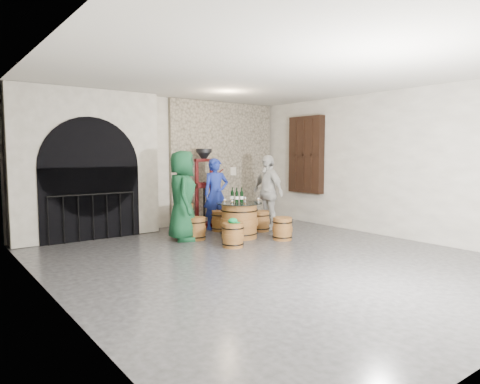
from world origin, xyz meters
TOP-DOWN VIEW (x-y plane):
  - ground at (0.00, 0.00)m, footprint 8.00×8.00m
  - wall_back at (0.00, 4.00)m, footprint 8.00×0.00m
  - wall_left at (-3.50, 0.00)m, footprint 0.00×8.00m
  - wall_right at (3.50, 0.00)m, footprint 0.00×8.00m
  - ceiling at (0.00, 0.00)m, footprint 8.00×8.00m
  - stone_facing_panel at (1.80, 3.94)m, footprint 3.20×0.12m
  - arched_opening at (-1.90, 3.74)m, footprint 3.10×0.60m
  - shuttered_window at (3.38, 2.40)m, footprint 0.23×1.10m
  - barrel_table at (0.74, 1.80)m, footprint 1.00×1.00m
  - barrel_stool_left at (-0.13, 2.19)m, footprint 0.44×0.44m
  - barrel_stool_far at (0.88, 2.74)m, footprint 0.44×0.44m
  - barrel_stool_right at (1.62, 2.13)m, footprint 0.44×0.44m
  - barrel_stool_near_right at (1.34, 1.07)m, footprint 0.44×0.44m
  - barrel_stool_near_left at (0.07, 1.12)m, footprint 0.44×0.44m
  - green_cap at (0.08, 1.12)m, footprint 0.24×0.19m
  - person_green at (-0.38, 2.30)m, footprint 0.94×1.10m
  - person_blue at (0.92, 2.98)m, footprint 0.71×0.55m
  - person_white at (1.94, 2.25)m, footprint 0.50×1.08m
  - wine_bottle_left at (0.73, 1.87)m, footprint 0.08×0.08m
  - wine_bottle_center at (0.82, 1.82)m, footprint 0.08×0.08m
  - wine_bottle_right at (0.70, 2.00)m, footprint 0.08×0.08m
  - tasting_glass_a at (0.44, 1.64)m, footprint 0.05×0.05m
  - tasting_glass_b at (0.95, 1.87)m, footprint 0.05×0.05m
  - tasting_glass_c at (0.67, 2.01)m, footprint 0.05×0.05m
  - tasting_glass_d at (1.03, 1.98)m, footprint 0.05×0.05m
  - tasting_glass_e at (1.12, 1.61)m, footprint 0.05×0.05m
  - tasting_glass_f at (0.41, 1.88)m, footprint 0.05×0.05m
  - side_barrel at (0.07, 3.07)m, footprint 0.51×0.51m
  - corking_press at (0.89, 3.45)m, footprint 0.81×0.48m
  - control_box at (2.05, 3.86)m, footprint 0.18×0.10m

SIDE VIEW (x-z plane):
  - ground at x=0.00m, z-range 0.00..0.00m
  - barrel_stool_left at x=-0.13m, z-range 0.00..0.48m
  - barrel_stool_far at x=0.88m, z-range 0.00..0.48m
  - barrel_stool_right at x=1.62m, z-range 0.00..0.48m
  - barrel_stool_near_right at x=1.34m, z-range 0.00..0.48m
  - barrel_stool_near_left at x=0.07m, z-range 0.00..0.48m
  - side_barrel at x=0.07m, z-range 0.00..0.67m
  - barrel_table at x=0.74m, z-range 0.00..0.77m
  - green_cap at x=0.08m, z-range 0.47..0.57m
  - tasting_glass_a at x=0.44m, z-range 0.77..0.87m
  - tasting_glass_b at x=0.95m, z-range 0.77..0.87m
  - tasting_glass_c at x=0.67m, z-range 0.77..0.87m
  - tasting_glass_d at x=1.03m, z-range 0.77..0.87m
  - tasting_glass_e at x=1.12m, z-range 0.77..0.87m
  - tasting_glass_f at x=0.41m, z-range 0.77..0.87m
  - person_blue at x=0.92m, z-range 0.00..1.72m
  - wine_bottle_left at x=0.73m, z-range 0.74..1.06m
  - wine_bottle_center at x=0.82m, z-range 0.74..1.06m
  - wine_bottle_right at x=0.70m, z-range 0.74..1.06m
  - person_white at x=1.94m, z-range 0.00..1.81m
  - person_green at x=-0.38m, z-range 0.00..1.90m
  - corking_press at x=0.89m, z-range 0.16..2.11m
  - control_box at x=2.05m, z-range 1.24..1.46m
  - arched_opening at x=-1.90m, z-range -0.01..3.18m
  - wall_back at x=0.00m, z-range -2.40..5.60m
  - wall_left at x=-3.50m, z-range -2.40..5.60m
  - wall_right at x=3.50m, z-range -2.40..5.60m
  - stone_facing_panel at x=1.80m, z-range 0.01..3.19m
  - shuttered_window at x=3.38m, z-range 0.80..2.80m
  - ceiling at x=0.00m, z-range 3.20..3.20m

